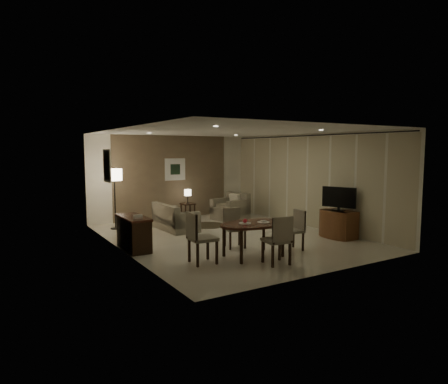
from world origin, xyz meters
TOP-DOWN VIEW (x-y plane):
  - room_shell at (0.00, 0.40)m, footprint 5.50×7.00m
  - taupe_accent at (0.00, 3.48)m, footprint 3.96×0.03m
  - curtain_wall at (2.68, 0.00)m, footprint 0.08×6.70m
  - curtain_rod at (2.68, 0.00)m, footprint 0.03×6.80m
  - art_back_frame at (0.10, 3.46)m, footprint 0.72×0.03m
  - art_back_canvas at (0.10, 3.44)m, footprint 0.34×0.01m
  - art_left_frame at (-2.72, 1.20)m, footprint 0.03×0.60m
  - art_left_canvas at (-2.71, 1.20)m, footprint 0.01×0.46m
  - downlight_nl at (-1.40, -1.80)m, footprint 0.10×0.10m
  - downlight_nr at (1.40, -1.80)m, footprint 0.10×0.10m
  - downlight_fl at (-1.40, 1.80)m, footprint 0.10×0.10m
  - downlight_fr at (1.40, 1.80)m, footprint 0.10×0.10m
  - console_desk at (-2.49, 0.00)m, footprint 0.48×1.20m
  - telephone at (-2.49, -0.30)m, footprint 0.20×0.14m
  - tv_cabinet at (2.40, -1.50)m, footprint 0.48×0.90m
  - flat_tv at (2.38, -1.50)m, footprint 0.36×0.85m
  - dining_table at (-0.54, -1.87)m, footprint 1.51×0.95m
  - chair_near at (-0.47, -2.55)m, footprint 0.53×0.53m
  - chair_far at (-0.44, -1.00)m, footprint 0.51×0.51m
  - chair_left at (-1.68, -1.75)m, footprint 0.52×0.52m
  - chair_right at (0.52, -1.86)m, footprint 0.47×0.47m
  - plate_a at (-0.72, -1.82)m, footprint 0.26×0.26m
  - plate_b at (-0.32, -1.92)m, footprint 0.26×0.26m
  - fruit_apple at (-0.72, -1.82)m, footprint 0.09×0.09m
  - napkin at (-0.32, -1.92)m, footprint 0.12×0.08m
  - round_rug at (0.32, 1.69)m, footprint 1.10×1.10m
  - sofa at (-0.74, 1.62)m, footprint 1.57×0.82m
  - armchair at (1.41, 2.15)m, footprint 1.08×1.12m
  - side_table at (0.32, 2.99)m, footprint 0.40×0.40m
  - table_lamp at (0.32, 2.99)m, footprint 0.22×0.22m
  - floor_lamp at (-2.15, 2.60)m, footprint 0.43×0.43m

SIDE VIEW (x-z plane):
  - round_rug at x=0.32m, z-range 0.00..0.01m
  - side_table at x=0.32m, z-range 0.00..0.51m
  - tv_cabinet at x=2.40m, z-range 0.00..0.70m
  - dining_table at x=-0.54m, z-range 0.00..0.71m
  - sofa at x=-0.74m, z-range 0.00..0.73m
  - console_desk at x=-2.49m, z-range 0.00..0.75m
  - armchair at x=1.41m, z-range 0.00..0.85m
  - chair_right at x=0.52m, z-range 0.00..0.89m
  - chair_far at x=-0.44m, z-range 0.00..0.89m
  - chair_near at x=-0.47m, z-range 0.00..0.97m
  - chair_left at x=-1.68m, z-range 0.00..1.02m
  - plate_a at x=-0.72m, z-range 0.71..0.73m
  - plate_b at x=-0.32m, z-range 0.71..0.73m
  - napkin at x=-0.32m, z-range 0.73..0.76m
  - table_lamp at x=0.32m, z-range 0.51..1.01m
  - fruit_apple at x=-0.72m, z-range 0.73..0.82m
  - telephone at x=-2.49m, z-range 0.76..0.85m
  - floor_lamp at x=-2.15m, z-range 0.00..1.71m
  - flat_tv at x=2.38m, z-range 0.72..1.32m
  - curtain_wall at x=2.68m, z-range 0.03..2.61m
  - taupe_accent at x=0.00m, z-range 0.00..2.70m
  - room_shell at x=0.00m, z-range 0.00..2.70m
  - art_back_frame at x=0.10m, z-range 1.24..1.96m
  - art_back_canvas at x=0.10m, z-range 1.43..1.77m
  - art_left_frame at x=-2.72m, z-range 1.45..2.25m
  - art_left_canvas at x=-2.71m, z-range 1.53..2.17m
  - curtain_rod at x=2.68m, z-range 2.62..2.66m
  - downlight_nl at x=-1.40m, z-range 2.68..2.69m
  - downlight_nr at x=1.40m, z-range 2.68..2.69m
  - downlight_fl at x=-1.40m, z-range 2.68..2.69m
  - downlight_fr at x=1.40m, z-range 2.68..2.69m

